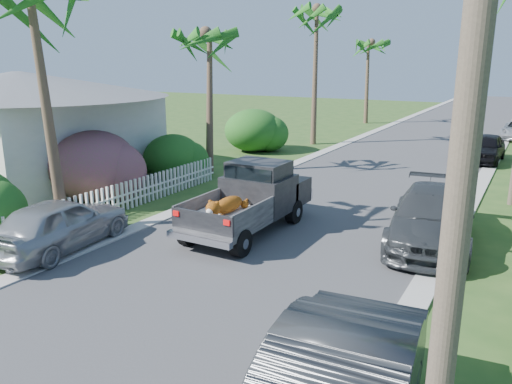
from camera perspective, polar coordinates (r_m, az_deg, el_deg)
The scene contains 17 objects.
ground at distance 10.28m, azimuth -12.11°, elevation -14.77°, with size 120.00×120.00×0.00m, color #294A1B.
road at distance 32.54m, azimuth 18.46°, elevation 5.14°, with size 8.00×100.00×0.02m, color #38383A.
curb_left at distance 33.62m, azimuth 11.25°, elevation 5.93°, with size 0.60×100.00×0.06m, color #A5A39E.
curb_right at distance 32.01m, azimuth 26.02°, elevation 4.29°, with size 0.60×100.00×0.06m, color #A5A39E.
pickup_truck at distance 15.20m, azimuth -0.20°, elevation -0.52°, with size 1.98×5.12×2.06m.
parked_car_rm at distance 14.81m, azimuth 19.42°, elevation -2.77°, with size 2.15×5.29×1.53m, color #323537.
parked_car_rf at distance 28.09m, azimuth 24.68°, elevation 4.58°, with size 1.68×4.17×1.42m, color black.
parked_car_ln at distance 14.56m, azimuth -21.51°, elevation -3.44°, with size 1.71×4.24×1.45m, color #9DA0A4.
palm_l_b at distance 22.65m, azimuth -5.50°, elevation 17.55°, with size 4.40×4.40×7.40m.
palm_l_c at distance 31.17m, azimuth 6.99°, elevation 19.97°, with size 4.40×4.40×9.20m.
palm_l_d at distance 42.51m, azimuth 12.82°, elevation 16.31°, with size 4.40×4.40×7.70m.
shrub_l_b at distance 19.12m, azimuth -18.01°, elevation 2.82°, with size 3.00×3.30×2.60m, color #BB1A6B.
shrub_l_c at distance 21.76m, azimuth -9.50°, elevation 3.91°, with size 2.40×2.64×2.00m, color #154B1A.
shrub_l_d at distance 28.59m, azimuth -0.31°, elevation 7.08°, with size 3.20×3.52×2.40m, color #154B1A.
picket_fence at distance 17.69m, azimuth -15.03°, elevation -0.55°, with size 0.10×11.00×1.00m, color white.
house_left at distance 23.63m, azimuth -25.02°, elevation 6.34°, with size 9.00×8.00×4.60m.
utility_pole_a at distance 4.61m, azimuth 23.15°, elevation 8.50°, with size 1.60×0.26×9.00m.
Camera 1 is at (6.13, -6.57, 5.01)m, focal length 35.00 mm.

